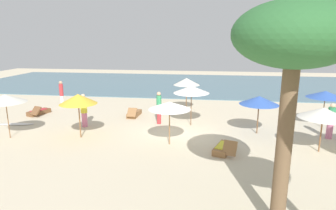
% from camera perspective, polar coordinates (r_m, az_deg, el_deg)
% --- Properties ---
extents(ground_plane, '(60.00, 60.00, 0.00)m').
position_cam_1_polar(ground_plane, '(14.97, 1.66, -6.08)').
color(ground_plane, beige).
extents(ocean_water, '(48.00, 16.00, 0.06)m').
position_cam_1_polar(ocean_water, '(31.47, 4.99, 4.20)').
color(ocean_water, slate).
rests_on(ocean_water, ground_plane).
extents(umbrella_0, '(2.05, 2.05, 2.32)m').
position_cam_1_polar(umbrella_0, '(16.24, 4.71, 3.13)').
color(umbrella_0, brown).
rests_on(umbrella_0, ground_plane).
extents(umbrella_1, '(1.98, 1.98, 2.08)m').
position_cam_1_polar(umbrella_1, '(13.19, 0.30, -0.13)').
color(umbrella_1, olive).
rests_on(umbrella_1, ground_plane).
extents(umbrella_2, '(2.04, 2.04, 2.08)m').
position_cam_1_polar(umbrella_2, '(18.19, 28.96, 1.88)').
color(umbrella_2, brown).
rests_on(umbrella_2, ground_plane).
extents(umbrella_3, '(1.86, 1.86, 2.26)m').
position_cam_1_polar(umbrella_3, '(14.82, -17.52, 1.15)').
color(umbrella_3, brown).
rests_on(umbrella_3, ground_plane).
extents(umbrella_5, '(1.99, 1.99, 2.25)m').
position_cam_1_polar(umbrella_5, '(16.17, -29.78, 1.13)').
color(umbrella_5, brown).
rests_on(umbrella_5, ground_plane).
extents(umbrella_6, '(1.79, 1.79, 2.31)m').
position_cam_1_polar(umbrella_6, '(19.43, 3.73, 4.69)').
color(umbrella_6, brown).
rests_on(umbrella_6, ground_plane).
extents(umbrella_7, '(2.03, 2.03, 2.03)m').
position_cam_1_polar(umbrella_7, '(15.52, 17.76, 0.90)').
color(umbrella_7, brown).
rests_on(umbrella_7, ground_plane).
extents(umbrella_8, '(2.10, 2.10, 2.03)m').
position_cam_1_polar(umbrella_8, '(14.06, 28.65, -1.39)').
color(umbrella_8, brown).
rests_on(umbrella_8, ground_plane).
extents(lounger_0, '(0.68, 1.73, 0.67)m').
position_cam_1_polar(lounger_0, '(18.62, -6.80, -1.73)').
color(lounger_0, olive).
rests_on(lounger_0, ground_plane).
extents(lounger_1, '(1.08, 1.75, 0.73)m').
position_cam_1_polar(lounger_1, '(13.04, 11.11, -8.50)').
color(lounger_1, olive).
rests_on(lounger_1, ground_plane).
extents(lounger_3, '(1.09, 1.80, 0.67)m').
position_cam_1_polar(lounger_3, '(20.74, -24.44, -1.28)').
color(lounger_3, brown).
rests_on(lounger_3, ground_plane).
extents(person_0, '(0.47, 0.47, 1.91)m').
position_cam_1_polar(person_0, '(16.83, -16.46, -1.01)').
color(person_0, '#D17299').
rests_on(person_0, ground_plane).
extents(person_1, '(0.38, 0.38, 1.82)m').
position_cam_1_polar(person_1, '(16.41, 29.76, -2.77)').
color(person_1, '#D17299').
rests_on(person_1, ground_plane).
extents(person_2, '(0.32, 0.32, 1.93)m').
position_cam_1_polar(person_2, '(16.67, -1.83, -0.46)').
color(person_2, '#BF3338').
rests_on(person_2, ground_plane).
extents(person_3, '(0.39, 0.39, 1.90)m').
position_cam_1_polar(person_3, '(22.34, -20.52, 2.19)').
color(person_3, white).
rests_on(person_3, ground_plane).
extents(palm_3, '(2.89, 2.89, 5.83)m').
position_cam_1_polar(palm_3, '(7.29, 23.95, 11.72)').
color(palm_3, brown).
rests_on(palm_3, ground_plane).
extents(surfboard, '(2.34, 0.84, 0.07)m').
position_cam_1_polar(surfboard, '(19.00, -28.36, -3.39)').
color(surfboard, silver).
rests_on(surfboard, ground_plane).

